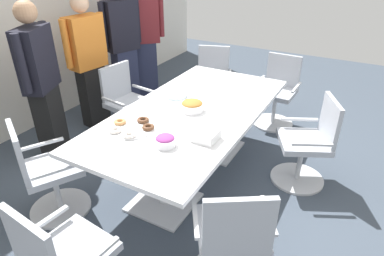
{
  "coord_description": "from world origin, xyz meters",
  "views": [
    {
      "loc": [
        -2.56,
        -1.42,
        2.17
      ],
      "look_at": [
        0.0,
        0.0,
        0.55
      ],
      "focal_mm": 31.39,
      "sensor_mm": 36.0,
      "label": 1
    }
  ],
  "objects_px": {
    "person_standing_1": "(88,62)",
    "person_standing_2": "(123,44)",
    "plate_stack": "(176,95)",
    "office_chair_3": "(46,175)",
    "snack_bowl_candy_mix": "(165,141)",
    "office_chair_6": "(308,147)",
    "donut_platter": "(132,128)",
    "office_chair_1": "(212,84)",
    "person_standing_0": "(41,82)",
    "office_chair_2": "(127,107)",
    "conference_table": "(192,121)",
    "person_standing_3": "(144,36)",
    "snack_bowl_pretzels": "(192,106)",
    "office_chair_5": "(232,241)",
    "office_chair_0": "(277,95)",
    "napkin_pile": "(206,135)"
  },
  "relations": [
    {
      "from": "office_chair_3",
      "to": "office_chair_6",
      "type": "relative_size",
      "value": 1.0
    },
    {
      "from": "office_chair_2",
      "to": "napkin_pile",
      "type": "bearing_deg",
      "value": 70.85
    },
    {
      "from": "office_chair_3",
      "to": "person_standing_1",
      "type": "relative_size",
      "value": 0.55
    },
    {
      "from": "plate_stack",
      "to": "person_standing_1",
      "type": "bearing_deg",
      "value": 82.68
    },
    {
      "from": "person_standing_0",
      "to": "snack_bowl_candy_mix",
      "type": "relative_size",
      "value": 9.99
    },
    {
      "from": "office_chair_5",
      "to": "snack_bowl_candy_mix",
      "type": "bearing_deg",
      "value": 122.72
    },
    {
      "from": "office_chair_1",
      "to": "person_standing_0",
      "type": "xyz_separation_m",
      "value": [
        -1.94,
        1.06,
        0.48
      ]
    },
    {
      "from": "conference_table",
      "to": "snack_bowl_candy_mix",
      "type": "relative_size",
      "value": 14.06
    },
    {
      "from": "office_chair_2",
      "to": "office_chair_5",
      "type": "bearing_deg",
      "value": 63.73
    },
    {
      "from": "office_chair_6",
      "to": "person_standing_3",
      "type": "relative_size",
      "value": 0.49
    },
    {
      "from": "office_chair_5",
      "to": "person_standing_3",
      "type": "height_order",
      "value": "person_standing_3"
    },
    {
      "from": "office_chair_1",
      "to": "plate_stack",
      "type": "bearing_deg",
      "value": 79.65
    },
    {
      "from": "person_standing_0",
      "to": "snack_bowl_candy_mix",
      "type": "distance_m",
      "value": 1.72
    },
    {
      "from": "office_chair_1",
      "to": "office_chair_2",
      "type": "relative_size",
      "value": 1.0
    },
    {
      "from": "office_chair_5",
      "to": "plate_stack",
      "type": "distance_m",
      "value": 1.73
    },
    {
      "from": "snack_bowl_candy_mix",
      "to": "office_chair_6",
      "type": "bearing_deg",
      "value": -39.53
    },
    {
      "from": "office_chair_2",
      "to": "donut_platter",
      "type": "distance_m",
      "value": 1.27
    },
    {
      "from": "office_chair_6",
      "to": "person_standing_1",
      "type": "distance_m",
      "value": 2.79
    },
    {
      "from": "person_standing_3",
      "to": "napkin_pile",
      "type": "xyz_separation_m",
      "value": [
        -1.87,
        -1.98,
        -0.18
      ]
    },
    {
      "from": "office_chair_3",
      "to": "person_standing_3",
      "type": "relative_size",
      "value": 0.49
    },
    {
      "from": "person_standing_1",
      "to": "person_standing_3",
      "type": "height_order",
      "value": "person_standing_3"
    },
    {
      "from": "napkin_pile",
      "to": "office_chair_0",
      "type": "bearing_deg",
      "value": -1.39
    },
    {
      "from": "office_chair_6",
      "to": "napkin_pile",
      "type": "bearing_deg",
      "value": 115.9
    },
    {
      "from": "office_chair_2",
      "to": "person_standing_2",
      "type": "height_order",
      "value": "person_standing_2"
    },
    {
      "from": "office_chair_1",
      "to": "napkin_pile",
      "type": "bearing_deg",
      "value": 94.88
    },
    {
      "from": "conference_table",
      "to": "person_standing_3",
      "type": "xyz_separation_m",
      "value": [
        1.44,
        1.61,
        0.34
      ]
    },
    {
      "from": "office_chair_1",
      "to": "office_chair_6",
      "type": "height_order",
      "value": "same"
    },
    {
      "from": "person_standing_1",
      "to": "napkin_pile",
      "type": "height_order",
      "value": "person_standing_1"
    },
    {
      "from": "office_chair_5",
      "to": "napkin_pile",
      "type": "distance_m",
      "value": 0.87
    },
    {
      "from": "snack_bowl_pretzels",
      "to": "donut_platter",
      "type": "xyz_separation_m",
      "value": [
        -0.58,
        0.28,
        -0.04
      ]
    },
    {
      "from": "person_standing_1",
      "to": "office_chair_1",
      "type": "bearing_deg",
      "value": 141.59
    },
    {
      "from": "office_chair_0",
      "to": "office_chair_3",
      "type": "distance_m",
      "value": 2.97
    },
    {
      "from": "plate_stack",
      "to": "snack_bowl_candy_mix",
      "type": "bearing_deg",
      "value": -153.7
    },
    {
      "from": "office_chair_2",
      "to": "plate_stack",
      "type": "relative_size",
      "value": 4.06
    },
    {
      "from": "conference_table",
      "to": "office_chair_1",
      "type": "distance_m",
      "value": 1.61
    },
    {
      "from": "person_standing_2",
      "to": "snack_bowl_candy_mix",
      "type": "xyz_separation_m",
      "value": [
        -1.73,
        -1.83,
        -0.13
      ]
    },
    {
      "from": "office_chair_5",
      "to": "person_standing_0",
      "type": "relative_size",
      "value": 0.53
    },
    {
      "from": "plate_stack",
      "to": "napkin_pile",
      "type": "distance_m",
      "value": 0.92
    },
    {
      "from": "snack_bowl_pretzels",
      "to": "plate_stack",
      "type": "relative_size",
      "value": 1.02
    },
    {
      "from": "person_standing_1",
      "to": "snack_bowl_pretzels",
      "type": "distance_m",
      "value": 1.75
    },
    {
      "from": "person_standing_0",
      "to": "donut_platter",
      "type": "distance_m",
      "value": 1.32
    },
    {
      "from": "office_chair_6",
      "to": "donut_platter",
      "type": "relative_size",
      "value": 2.33
    },
    {
      "from": "person_standing_2",
      "to": "snack_bowl_pretzels",
      "type": "bearing_deg",
      "value": 77.48
    },
    {
      "from": "person_standing_1",
      "to": "person_standing_2",
      "type": "xyz_separation_m",
      "value": [
        0.68,
        0.0,
        0.06
      ]
    },
    {
      "from": "donut_platter",
      "to": "person_standing_1",
      "type": "bearing_deg",
      "value": 55.82
    },
    {
      "from": "conference_table",
      "to": "snack_bowl_pretzels",
      "type": "height_order",
      "value": "snack_bowl_pretzels"
    },
    {
      "from": "person_standing_0",
      "to": "person_standing_1",
      "type": "bearing_deg",
      "value": 164.04
    },
    {
      "from": "office_chair_1",
      "to": "snack_bowl_pretzels",
      "type": "distance_m",
      "value": 1.65
    },
    {
      "from": "office_chair_0",
      "to": "snack_bowl_pretzels",
      "type": "height_order",
      "value": "office_chair_0"
    },
    {
      "from": "office_chair_5",
      "to": "donut_platter",
      "type": "bearing_deg",
      "value": 127.17
    }
  ]
}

